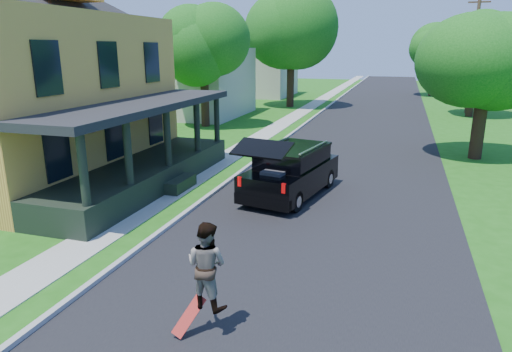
% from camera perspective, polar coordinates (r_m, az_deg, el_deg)
% --- Properties ---
extents(ground, '(140.00, 140.00, 0.00)m').
position_cam_1_polar(ground, '(9.83, 3.41, -14.67)').
color(ground, '#1C5A12').
rests_on(ground, ground).
extents(street, '(8.00, 120.00, 0.02)m').
position_cam_1_polar(street, '(28.75, 13.35, 5.31)').
color(street, black).
rests_on(street, ground).
extents(curb, '(0.15, 120.00, 0.12)m').
position_cam_1_polar(curb, '(29.31, 5.41, 5.85)').
color(curb, '#999A95').
rests_on(curb, ground).
extents(sidewalk, '(1.30, 120.00, 0.03)m').
position_cam_1_polar(sidewalk, '(29.67, 2.47, 6.03)').
color(sidewalk, gray).
rests_on(sidewalk, ground).
extents(front_walk, '(6.50, 1.20, 0.03)m').
position_cam_1_polar(front_walk, '(18.98, -20.60, -0.52)').
color(front_walk, gray).
rests_on(front_walk, ground).
extents(neighbor_house_mid, '(12.78, 12.78, 8.30)m').
position_cam_1_polar(neighbor_house_mid, '(35.79, -8.37, 14.27)').
color(neighbor_house_mid, '#B8B5A3').
rests_on(neighbor_house_mid, ground).
extents(neighbor_house_far, '(12.78, 12.78, 8.30)m').
position_cam_1_polar(neighbor_house_far, '(50.69, -0.25, 14.80)').
color(neighbor_house_far, '#B8B5A3').
rests_on(neighbor_house_far, ground).
extents(black_suv, '(2.70, 5.15, 2.28)m').
position_cam_1_polar(black_suv, '(15.78, 4.40, 0.61)').
color(black_suv, black).
rests_on(black_suv, ground).
extents(skateboarder, '(0.88, 0.75, 1.60)m').
position_cam_1_polar(skateboarder, '(8.17, -6.20, -11.00)').
color(skateboarder, black).
rests_on(skateboarder, ground).
extents(skateboard, '(0.52, 0.47, 0.70)m').
position_cam_1_polar(skateboard, '(8.54, -8.37, -17.05)').
color(skateboard, '#B3180F').
rests_on(skateboard, ground).
extents(tree_left_mid, '(5.80, 5.90, 8.07)m').
position_cam_1_polar(tree_left_mid, '(30.18, -6.63, 16.34)').
color(tree_left_mid, black).
rests_on(tree_left_mid, ground).
extents(tree_left_far, '(8.12, 8.19, 10.77)m').
position_cam_1_polar(tree_left_far, '(40.67, 4.43, 18.27)').
color(tree_left_far, black).
rests_on(tree_left_far, ground).
extents(tree_right_near, '(5.92, 6.06, 7.55)m').
position_cam_1_polar(tree_right_near, '(23.20, 26.97, 13.72)').
color(tree_right_near, black).
rests_on(tree_right_near, ground).
extents(tree_right_mid, '(5.50, 5.35, 8.53)m').
position_cam_1_polar(tree_right_mid, '(38.02, 25.98, 15.15)').
color(tree_right_mid, black).
rests_on(tree_right_mid, ground).
extents(tree_right_far, '(6.39, 6.51, 8.14)m').
position_cam_1_polar(tree_right_far, '(53.50, 21.50, 14.88)').
color(tree_right_far, black).
rests_on(tree_right_far, ground).
extents(utility_pole_far, '(1.57, 0.27, 8.89)m').
position_cam_1_polar(utility_pole_far, '(40.03, 25.50, 13.67)').
color(utility_pole_far, '#452C20').
rests_on(utility_pole_far, ground).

